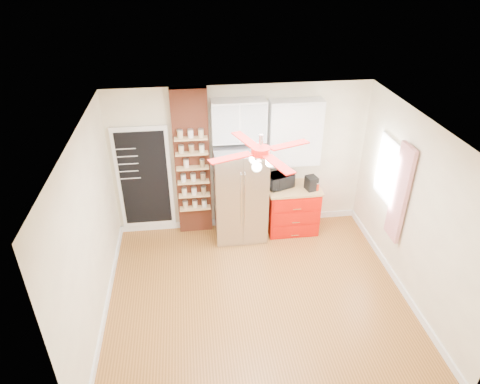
{
  "coord_description": "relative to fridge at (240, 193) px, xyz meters",
  "views": [
    {
      "loc": [
        -0.87,
        -4.78,
        4.66
      ],
      "look_at": [
        -0.15,
        0.9,
        1.33
      ],
      "focal_mm": 32.0,
      "sensor_mm": 36.0,
      "label": 1
    }
  ],
  "objects": [
    {
      "name": "fridge",
      "position": [
        0.0,
        0.0,
        0.0
      ],
      "size": [
        0.9,
        0.7,
        1.75
      ],
      "primitive_type": "cube",
      "color": "silver",
      "rests_on": "floor"
    },
    {
      "name": "coffee_maker",
      "position": [
        1.25,
        -0.05,
        0.15
      ],
      "size": [
        0.22,
        0.24,
        0.25
      ],
      "primitive_type": "cube",
      "rotation": [
        0.0,
        0.0,
        0.24
      ],
      "color": "black",
      "rests_on": "red_cabinet"
    },
    {
      "name": "wall_back",
      "position": [
        0.05,
        0.37,
        0.48
      ],
      "size": [
        4.5,
        0.02,
        2.7
      ],
      "primitive_type": "cube",
      "color": "#F4EDC4",
      "rests_on": "floor"
    },
    {
      "name": "window",
      "position": [
        2.28,
        -0.73,
        0.68
      ],
      "size": [
        0.04,
        0.75,
        1.05
      ],
      "primitive_type": "cube",
      "color": "white",
      "rests_on": "wall_right"
    },
    {
      "name": "floor",
      "position": [
        0.05,
        -1.63,
        -0.88
      ],
      "size": [
        4.5,
        4.5,
        0.0
      ],
      "primitive_type": "plane",
      "color": "#9B6027",
      "rests_on": "ground"
    },
    {
      "name": "wall_right",
      "position": [
        2.3,
        -1.63,
        0.48
      ],
      "size": [
        0.02,
        4.0,
        2.7
      ],
      "primitive_type": "cube",
      "color": "#F4EDC4",
      "rests_on": "floor"
    },
    {
      "name": "toaster_oven",
      "position": [
        0.72,
        0.11,
        0.15
      ],
      "size": [
        0.54,
        0.46,
        0.25
      ],
      "primitive_type": "imported",
      "rotation": [
        0.0,
        0.0,
        0.38
      ],
      "color": "black",
      "rests_on": "red_cabinet"
    },
    {
      "name": "upper_glass_cabinet",
      "position": [
        0.0,
        0.2,
        1.27
      ],
      "size": [
        0.9,
        0.35,
        0.7
      ],
      "primitive_type": "cube",
      "color": "white",
      "rests_on": "wall_back"
    },
    {
      "name": "ceiling_fan",
      "position": [
        0.05,
        -1.63,
        1.55
      ],
      "size": [
        1.4,
        1.4,
        0.44
      ],
      "color": "silver",
      "rests_on": "ceiling"
    },
    {
      "name": "canister_right",
      "position": [
        1.27,
        0.07,
        0.1
      ],
      "size": [
        0.12,
        0.12,
        0.15
      ],
      "primitive_type": "cylinder",
      "rotation": [
        0.0,
        0.0,
        0.19
      ],
      "color": "#BE310A",
      "rests_on": "red_cabinet"
    },
    {
      "name": "curtain",
      "position": [
        2.23,
        -1.28,
        0.57
      ],
      "size": [
        0.06,
        0.4,
        1.55
      ],
      "primitive_type": "cube",
      "color": "#B21725",
      "rests_on": "wall_right"
    },
    {
      "name": "brick_pillar",
      "position": [
        -0.8,
        0.29,
        0.48
      ],
      "size": [
        0.6,
        0.16,
        2.7
      ],
      "primitive_type": "cube",
      "color": "brown",
      "rests_on": "floor"
    },
    {
      "name": "pantry_jar_oats",
      "position": [
        -0.9,
        0.15,
        0.57
      ],
      "size": [
        0.1,
        0.1,
        0.14
      ],
      "primitive_type": "cylinder",
      "rotation": [
        0.0,
        0.0,
        0.17
      ],
      "color": "beige",
      "rests_on": "brick_pillar"
    },
    {
      "name": "red_cabinet",
      "position": [
        0.97,
        0.05,
        -0.42
      ],
      "size": [
        0.94,
        0.64,
        0.9
      ],
      "color": "#C40D03",
      "rests_on": "floor"
    },
    {
      "name": "ceiling",
      "position": [
        0.05,
        -1.63,
        1.83
      ],
      "size": [
        4.5,
        4.5,
        0.0
      ],
      "primitive_type": "plane",
      "color": "white",
      "rests_on": "wall_back"
    },
    {
      "name": "upper_shelf_unit",
      "position": [
        0.97,
        0.22,
        1.0
      ],
      "size": [
        0.9,
        0.3,
        1.15
      ],
      "primitive_type": "cube",
      "color": "white",
      "rests_on": "wall_back"
    },
    {
      "name": "wall_left",
      "position": [
        -2.2,
        -1.63,
        0.48
      ],
      "size": [
        0.02,
        4.0,
        2.7
      ],
      "primitive_type": "cube",
      "color": "#F4EDC4",
      "rests_on": "floor"
    },
    {
      "name": "wall_front",
      "position": [
        0.05,
        -3.63,
        0.48
      ],
      "size": [
        4.5,
        0.02,
        2.7
      ],
      "primitive_type": "cube",
      "color": "#F4EDC4",
      "rests_on": "floor"
    },
    {
      "name": "pantry_jar_beans",
      "position": [
        -0.63,
        0.13,
        0.57
      ],
      "size": [
        0.09,
        0.09,
        0.14
      ],
      "primitive_type": "cylinder",
      "rotation": [
        0.0,
        0.0,
        0.14
      ],
      "color": "brown",
      "rests_on": "brick_pillar"
    },
    {
      "name": "canister_left",
      "position": [
        1.34,
        -0.09,
        0.1
      ],
      "size": [
        0.12,
        0.12,
        0.14
      ],
      "primitive_type": "cylinder",
      "rotation": [
        0.0,
        0.0,
        -0.29
      ],
      "color": "#AB2309",
      "rests_on": "red_cabinet"
    },
    {
      "name": "chalkboard",
      "position": [
        -1.65,
        0.33,
        0.23
      ],
      "size": [
        0.95,
        0.05,
        1.95
      ],
      "color": "white",
      "rests_on": "wall_back"
    }
  ]
}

